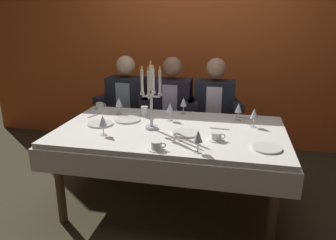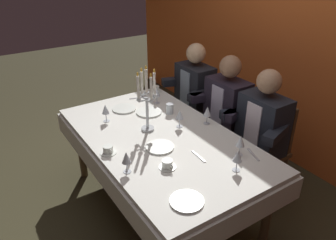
{
  "view_description": "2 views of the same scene",
  "coord_description": "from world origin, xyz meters",
  "px_view_note": "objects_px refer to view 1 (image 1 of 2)",
  "views": [
    {
      "loc": [
        0.51,
        -2.51,
        1.63
      ],
      "look_at": [
        -0.02,
        0.0,
        0.82
      ],
      "focal_mm": 34.32,
      "sensor_mm": 36.0,
      "label": 1
    },
    {
      "loc": [
        2.0,
        -1.24,
        2.12
      ],
      "look_at": [
        -0.01,
        0.08,
        0.87
      ],
      "focal_mm": 35.4,
      "sensor_mm": 36.0,
      "label": 2
    }
  ],
  "objects_px": {
    "dinner_plate_3": "(100,124)",
    "coffee_cup_0": "(157,146)",
    "dinner_plate_1": "(127,120)",
    "dinner_plate_2": "(267,148)",
    "seated_diner_2": "(215,105)",
    "wine_glass_0": "(254,114)",
    "wine_glass_3": "(198,137)",
    "dinner_plate_0": "(186,133)",
    "water_tumbler_0": "(144,111)",
    "wine_glass_2": "(119,102)",
    "seated_diner_1": "(172,102)",
    "wine_glass_4": "(170,108)",
    "coffee_cup_2": "(100,106)",
    "wine_glass_1": "(183,102)",
    "wine_glass_6": "(238,108)",
    "coffee_cup_1": "(216,137)",
    "wine_glass_5": "(103,121)",
    "candelabra": "(151,98)",
    "dining_table": "(171,142)",
    "seated_diner_0": "(127,100)"
  },
  "relations": [
    {
      "from": "dinner_plate_0",
      "to": "dinner_plate_1",
      "type": "relative_size",
      "value": 0.92
    },
    {
      "from": "wine_glass_0",
      "to": "coffee_cup_1",
      "type": "xyz_separation_m",
      "value": [
        -0.29,
        -0.38,
        -0.09
      ]
    },
    {
      "from": "dinner_plate_3",
      "to": "coffee_cup_0",
      "type": "bearing_deg",
      "value": -35.51
    },
    {
      "from": "water_tumbler_0",
      "to": "coffee_cup_2",
      "type": "distance_m",
      "value": 0.55
    },
    {
      "from": "dinner_plate_1",
      "to": "coffee_cup_1",
      "type": "xyz_separation_m",
      "value": [
        0.83,
        -0.33,
        0.02
      ]
    },
    {
      "from": "wine_glass_3",
      "to": "dinner_plate_0",
      "type": "bearing_deg",
      "value": 111.82
    },
    {
      "from": "coffee_cup_0",
      "to": "wine_glass_2",
      "type": "bearing_deg",
      "value": 126.04
    },
    {
      "from": "coffee_cup_2",
      "to": "seated_diner_2",
      "type": "height_order",
      "value": "seated_diner_2"
    },
    {
      "from": "wine_glass_0",
      "to": "wine_glass_3",
      "type": "bearing_deg",
      "value": -121.84
    },
    {
      "from": "dinner_plate_2",
      "to": "seated_diner_2",
      "type": "height_order",
      "value": "seated_diner_2"
    },
    {
      "from": "dinner_plate_1",
      "to": "dinner_plate_3",
      "type": "distance_m",
      "value": 0.25
    },
    {
      "from": "wine_glass_2",
      "to": "wine_glass_3",
      "type": "bearing_deg",
      "value": -41.84
    },
    {
      "from": "wine_glass_2",
      "to": "coffee_cup_0",
      "type": "distance_m",
      "value": 0.97
    },
    {
      "from": "wine_glass_0",
      "to": "wine_glass_5",
      "type": "height_order",
      "value": "same"
    },
    {
      "from": "seated_diner_0",
      "to": "seated_diner_1",
      "type": "relative_size",
      "value": 1.0
    },
    {
      "from": "wine_glass_6",
      "to": "seated_diner_2",
      "type": "height_order",
      "value": "seated_diner_2"
    },
    {
      "from": "dinner_plate_2",
      "to": "wine_glass_1",
      "type": "bearing_deg",
      "value": 134.19
    },
    {
      "from": "dinner_plate_3",
      "to": "seated_diner_2",
      "type": "xyz_separation_m",
      "value": [
        0.93,
        0.9,
        -0.01
      ]
    },
    {
      "from": "dining_table",
      "to": "candelabra",
      "type": "relative_size",
      "value": 3.4
    },
    {
      "from": "coffee_cup_0",
      "to": "coffee_cup_1",
      "type": "relative_size",
      "value": 1.0
    },
    {
      "from": "wine_glass_3",
      "to": "seated_diner_0",
      "type": "relative_size",
      "value": 0.13
    },
    {
      "from": "wine_glass_1",
      "to": "water_tumbler_0",
      "type": "xyz_separation_m",
      "value": [
        -0.35,
        -0.16,
        -0.07
      ]
    },
    {
      "from": "dining_table",
      "to": "wine_glass_0",
      "type": "bearing_deg",
      "value": 15.8
    },
    {
      "from": "dinner_plate_3",
      "to": "seated_diner_1",
      "type": "distance_m",
      "value": 1.02
    },
    {
      "from": "dinner_plate_0",
      "to": "coffee_cup_1",
      "type": "bearing_deg",
      "value": -20.07
    },
    {
      "from": "candelabra",
      "to": "coffee_cup_1",
      "type": "height_order",
      "value": "candelabra"
    },
    {
      "from": "dining_table",
      "to": "dinner_plate_2",
      "type": "bearing_deg",
      "value": -20.78
    },
    {
      "from": "dinner_plate_3",
      "to": "dinner_plate_1",
      "type": "bearing_deg",
      "value": 40.1
    },
    {
      "from": "seated_diner_2",
      "to": "wine_glass_3",
      "type": "bearing_deg",
      "value": -90.86
    },
    {
      "from": "dinner_plate_2",
      "to": "dinner_plate_3",
      "type": "relative_size",
      "value": 0.94
    },
    {
      "from": "wine_glass_4",
      "to": "water_tumbler_0",
      "type": "relative_size",
      "value": 1.68
    },
    {
      "from": "wine_glass_1",
      "to": "coffee_cup_0",
      "type": "xyz_separation_m",
      "value": [
        -0.04,
        -0.92,
        -0.09
      ]
    },
    {
      "from": "wine_glass_3",
      "to": "seated_diner_2",
      "type": "distance_m",
      "value": 1.34
    },
    {
      "from": "dinner_plate_1",
      "to": "wine_glass_1",
      "type": "bearing_deg",
      "value": 34.23
    },
    {
      "from": "wine_glass_1",
      "to": "coffee_cup_0",
      "type": "bearing_deg",
      "value": -92.38
    },
    {
      "from": "wine_glass_2",
      "to": "coffee_cup_2",
      "type": "distance_m",
      "value": 0.32
    },
    {
      "from": "dinner_plate_1",
      "to": "water_tumbler_0",
      "type": "xyz_separation_m",
      "value": [
        0.12,
        0.16,
        0.04
      ]
    },
    {
      "from": "wine_glass_2",
      "to": "seated_diner_0",
      "type": "height_order",
      "value": "seated_diner_0"
    },
    {
      "from": "dinner_plate_0",
      "to": "water_tumbler_0",
      "type": "height_order",
      "value": "water_tumbler_0"
    },
    {
      "from": "wine_glass_5",
      "to": "coffee_cup_2",
      "type": "distance_m",
      "value": 0.81
    },
    {
      "from": "coffee_cup_0",
      "to": "seated_diner_2",
      "type": "height_order",
      "value": "seated_diner_2"
    },
    {
      "from": "wine_glass_6",
      "to": "coffee_cup_0",
      "type": "bearing_deg",
      "value": -124.58
    },
    {
      "from": "wine_glass_6",
      "to": "coffee_cup_1",
      "type": "bearing_deg",
      "value": -106.22
    },
    {
      "from": "candelabra",
      "to": "coffee_cup_2",
      "type": "bearing_deg",
      "value": 144.02
    },
    {
      "from": "dinner_plate_0",
      "to": "wine_glass_2",
      "type": "bearing_deg",
      "value": 149.86
    },
    {
      "from": "candelabra",
      "to": "dinner_plate_2",
      "type": "xyz_separation_m",
      "value": [
        0.92,
        -0.26,
        -0.26
      ]
    },
    {
      "from": "wine_glass_1",
      "to": "wine_glass_4",
      "type": "height_order",
      "value": "same"
    },
    {
      "from": "dinner_plate_2",
      "to": "coffee_cup_2",
      "type": "xyz_separation_m",
      "value": [
        -1.6,
        0.76,
        0.02
      ]
    },
    {
      "from": "dinner_plate_0",
      "to": "seated_diner_2",
      "type": "bearing_deg",
      "value": 80.69
    },
    {
      "from": "dinner_plate_2",
      "to": "coffee_cup_1",
      "type": "height_order",
      "value": "coffee_cup_1"
    }
  ]
}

